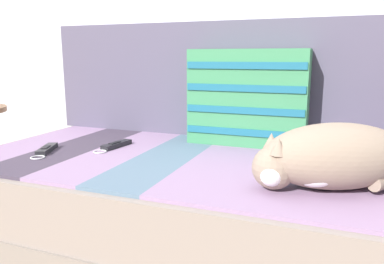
{
  "coord_description": "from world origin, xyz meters",
  "views": [
    {
      "loc": [
        0.25,
        -1.1,
        0.7
      ],
      "look_at": [
        -0.18,
        0.02,
        0.46
      ],
      "focal_mm": 35.0,
      "sensor_mm": 36.0,
      "label": 1
    }
  ],
  "objects_px": {
    "couch": "(250,212)",
    "game_remote_near": "(115,145)",
    "game_remote_far": "(46,150)",
    "sleeping_cat": "(329,158)",
    "throw_pillow_striped": "(247,98)"
  },
  "relations": [
    {
      "from": "couch",
      "to": "game_remote_near",
      "type": "relative_size",
      "value": 10.68
    },
    {
      "from": "couch",
      "to": "sleeping_cat",
      "type": "xyz_separation_m",
      "value": [
        0.24,
        -0.19,
        0.26
      ]
    },
    {
      "from": "couch",
      "to": "game_remote_near",
      "type": "xyz_separation_m",
      "value": [
        -0.53,
        -0.0,
        0.19
      ]
    },
    {
      "from": "throw_pillow_striped",
      "to": "game_remote_far",
      "type": "distance_m",
      "value": 0.78
    },
    {
      "from": "couch",
      "to": "throw_pillow_striped",
      "type": "height_order",
      "value": "throw_pillow_striped"
    },
    {
      "from": "sleeping_cat",
      "to": "game_remote_far",
      "type": "xyz_separation_m",
      "value": [
        -0.97,
        0.04,
        -0.07
      ]
    },
    {
      "from": "throw_pillow_striped",
      "to": "sleeping_cat",
      "type": "height_order",
      "value": "throw_pillow_striped"
    },
    {
      "from": "game_remote_near",
      "to": "game_remote_far",
      "type": "bearing_deg",
      "value": -142.34
    },
    {
      "from": "throw_pillow_striped",
      "to": "game_remote_far",
      "type": "bearing_deg",
      "value": -149.04
    },
    {
      "from": "game_remote_near",
      "to": "couch",
      "type": "bearing_deg",
      "value": 0.04
    },
    {
      "from": "sleeping_cat",
      "to": "game_remote_near",
      "type": "xyz_separation_m",
      "value": [
        -0.77,
        0.19,
        -0.07
      ]
    },
    {
      "from": "game_remote_near",
      "to": "sleeping_cat",
      "type": "bearing_deg",
      "value": -13.7
    },
    {
      "from": "sleeping_cat",
      "to": "game_remote_far",
      "type": "relative_size",
      "value": 2.33
    },
    {
      "from": "couch",
      "to": "game_remote_near",
      "type": "bearing_deg",
      "value": -179.96
    },
    {
      "from": "game_remote_far",
      "to": "sleeping_cat",
      "type": "bearing_deg",
      "value": -2.16
    }
  ]
}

